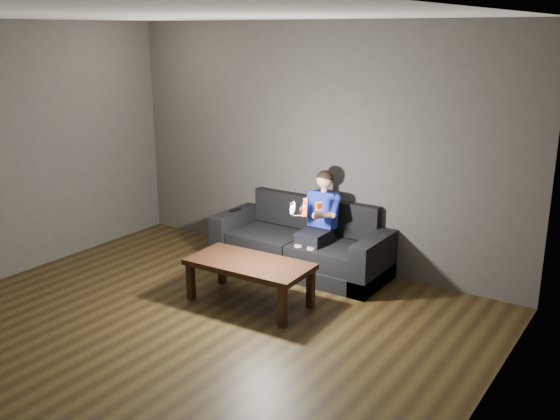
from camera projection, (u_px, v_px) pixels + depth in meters
The scene contains 10 objects.
floor at pixel (165, 344), 5.34m from camera, with size 5.00×5.00×0.00m, color black.
back_wall at pixel (316, 145), 6.96m from camera, with size 5.00×0.04×2.70m, color #363330.
right_wall at pixel (468, 251), 3.63m from camera, with size 0.04×5.00×2.70m, color #363330.
ceiling at pixel (146, 14), 4.59m from camera, with size 5.00×5.00×0.02m, color white.
sofa at pixel (303, 247), 6.99m from camera, with size 1.99×0.86×0.77m.
child at pixel (319, 215), 6.71m from camera, with size 0.44×0.54×1.07m.
wii_remote_red at pixel (306, 207), 6.28m from camera, with size 0.06×0.08×0.19m.
nunchuk_white at pixel (293, 208), 6.38m from camera, with size 0.07×0.10×0.15m.
wii_remote_black at pixel (235, 210), 7.32m from camera, with size 0.06×0.15×0.03m.
coffee_table at pixel (250, 267), 6.04m from camera, with size 1.22×0.64×0.44m.
Camera 1 is at (3.48, -3.45, 2.59)m, focal length 40.00 mm.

